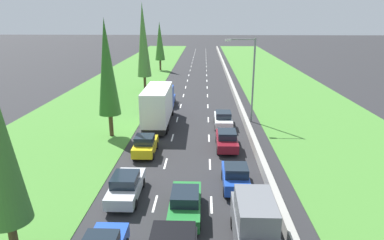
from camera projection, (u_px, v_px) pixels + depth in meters
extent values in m
plane|color=#28282B|center=(197.00, 78.00, 64.15)|extent=(300.00, 300.00, 0.00)
cube|color=#478433|center=(131.00, 77.00, 64.57)|extent=(14.00, 140.00, 0.04)
cube|color=#478433|center=(274.00, 78.00, 63.66)|extent=(14.00, 140.00, 0.04)
cube|color=#9E9B93|center=(228.00, 76.00, 63.83)|extent=(0.44, 120.00, 0.85)
cube|color=white|center=(155.00, 204.00, 21.19)|extent=(0.14, 2.00, 0.01)
cube|color=white|center=(166.00, 164.00, 26.93)|extent=(0.14, 2.00, 0.01)
cube|color=white|center=(172.00, 138.00, 32.66)|extent=(0.14, 2.00, 0.01)
cube|color=white|center=(177.00, 119.00, 38.40)|extent=(0.14, 2.00, 0.01)
cube|color=white|center=(181.00, 106.00, 44.13)|extent=(0.14, 2.00, 0.01)
cube|color=white|center=(183.00, 96.00, 49.87)|extent=(0.14, 2.00, 0.01)
cube|color=white|center=(186.00, 87.00, 55.60)|extent=(0.14, 2.00, 0.01)
cube|color=white|center=(187.00, 81.00, 61.34)|extent=(0.14, 2.00, 0.01)
cube|color=white|center=(189.00, 75.00, 67.07)|extent=(0.14, 2.00, 0.01)
cube|color=white|center=(190.00, 70.00, 72.81)|extent=(0.14, 2.00, 0.01)
cube|color=white|center=(191.00, 66.00, 78.54)|extent=(0.14, 2.00, 0.01)
cube|color=white|center=(192.00, 63.00, 84.28)|extent=(0.14, 2.00, 0.01)
cube|color=white|center=(193.00, 60.00, 90.01)|extent=(0.14, 2.00, 0.01)
cube|color=white|center=(194.00, 57.00, 95.75)|extent=(0.14, 2.00, 0.01)
cube|color=white|center=(194.00, 55.00, 101.48)|extent=(0.14, 2.00, 0.01)
cube|color=white|center=(195.00, 53.00, 107.22)|extent=(0.14, 2.00, 0.01)
cube|color=white|center=(195.00, 51.00, 112.95)|extent=(0.14, 2.00, 0.01)
cube|color=white|center=(196.00, 49.00, 118.69)|extent=(0.14, 2.00, 0.01)
cube|color=white|center=(211.00, 205.00, 21.08)|extent=(0.14, 2.00, 0.01)
cube|color=white|center=(210.00, 164.00, 26.81)|extent=(0.14, 2.00, 0.01)
cube|color=white|center=(209.00, 138.00, 32.55)|extent=(0.14, 2.00, 0.01)
cube|color=white|center=(208.00, 120.00, 38.28)|extent=(0.14, 2.00, 0.01)
cube|color=white|center=(208.00, 106.00, 44.02)|extent=(0.14, 2.00, 0.01)
cube|color=white|center=(207.00, 96.00, 49.75)|extent=(0.14, 2.00, 0.01)
cube|color=white|center=(207.00, 88.00, 55.49)|extent=(0.14, 2.00, 0.01)
cube|color=white|center=(207.00, 81.00, 61.22)|extent=(0.14, 2.00, 0.01)
cube|color=white|center=(207.00, 75.00, 66.96)|extent=(0.14, 2.00, 0.01)
cube|color=white|center=(207.00, 71.00, 72.69)|extent=(0.14, 2.00, 0.01)
cube|color=white|center=(206.00, 67.00, 78.43)|extent=(0.14, 2.00, 0.01)
cube|color=white|center=(206.00, 63.00, 84.16)|extent=(0.14, 2.00, 0.01)
cube|color=white|center=(206.00, 60.00, 89.90)|extent=(0.14, 2.00, 0.01)
cube|color=white|center=(206.00, 57.00, 95.63)|extent=(0.14, 2.00, 0.01)
cube|color=white|center=(206.00, 55.00, 101.37)|extent=(0.14, 2.00, 0.01)
cube|color=white|center=(206.00, 53.00, 107.10)|extent=(0.14, 2.00, 0.01)
cube|color=white|center=(206.00, 51.00, 112.84)|extent=(0.14, 2.00, 0.01)
cube|color=white|center=(206.00, 49.00, 118.57)|extent=(0.14, 2.00, 0.01)
cube|color=slate|center=(253.00, 229.00, 17.01)|extent=(1.90, 4.90, 1.40)
cube|color=slate|center=(255.00, 210.00, 16.35)|extent=(1.80, 3.10, 1.10)
cylinder|color=black|center=(233.00, 223.00, 18.69)|extent=(0.22, 0.64, 0.64)
cylinder|color=black|center=(265.00, 223.00, 18.63)|extent=(0.22, 0.64, 0.64)
cube|color=#1E47B7|center=(235.00, 178.00, 23.02)|extent=(1.68, 3.90, 0.76)
cube|color=#19232D|center=(236.00, 170.00, 22.53)|extent=(1.52, 1.60, 0.64)
cylinder|color=black|center=(223.00, 175.00, 24.31)|extent=(0.22, 0.64, 0.64)
cylinder|color=black|center=(244.00, 175.00, 24.26)|extent=(0.22, 0.64, 0.64)
cylinder|color=black|center=(225.00, 192.00, 22.00)|extent=(0.22, 0.64, 0.64)
cylinder|color=black|center=(249.00, 192.00, 21.95)|extent=(0.22, 0.64, 0.64)
cube|color=maroon|center=(227.00, 141.00, 29.89)|extent=(1.76, 4.50, 0.72)
cube|color=#19232D|center=(227.00, 134.00, 29.56)|extent=(1.56, 1.90, 0.60)
cylinder|color=black|center=(217.00, 139.00, 31.36)|extent=(0.22, 0.64, 0.64)
cylinder|color=black|center=(234.00, 139.00, 31.31)|extent=(0.22, 0.64, 0.64)
cylinder|color=black|center=(218.00, 151.00, 28.69)|extent=(0.22, 0.64, 0.64)
cylinder|color=black|center=(237.00, 151.00, 28.64)|extent=(0.22, 0.64, 0.64)
cube|color=silver|center=(126.00, 188.00, 21.75)|extent=(1.76, 4.50, 0.72)
cube|color=#19232D|center=(125.00, 179.00, 21.41)|extent=(1.56, 1.90, 0.60)
cylinder|color=black|center=(119.00, 182.00, 23.21)|extent=(0.22, 0.64, 0.64)
cylinder|color=black|center=(143.00, 183.00, 23.16)|extent=(0.22, 0.64, 0.64)
cylinder|color=black|center=(108.00, 204.00, 20.55)|extent=(0.22, 0.64, 0.64)
cylinder|color=black|center=(135.00, 205.00, 20.49)|extent=(0.22, 0.64, 0.64)
cube|color=#237A33|center=(185.00, 205.00, 19.76)|extent=(1.76, 4.50, 0.72)
cube|color=#19232D|center=(185.00, 196.00, 19.42)|extent=(1.56, 1.90, 0.60)
cylinder|color=black|center=(174.00, 198.00, 21.23)|extent=(0.22, 0.64, 0.64)
cylinder|color=black|center=(199.00, 198.00, 21.17)|extent=(0.22, 0.64, 0.64)
cylinder|color=black|center=(169.00, 224.00, 18.56)|extent=(0.22, 0.64, 0.64)
cylinder|color=black|center=(199.00, 225.00, 18.51)|extent=(0.22, 0.64, 0.64)
cube|color=white|center=(223.00, 120.00, 35.82)|extent=(1.76, 4.50, 0.72)
cube|color=#19232D|center=(223.00, 115.00, 35.48)|extent=(1.56, 1.90, 0.60)
cylinder|color=black|center=(215.00, 120.00, 37.28)|extent=(0.22, 0.64, 0.64)
cylinder|color=black|center=(230.00, 120.00, 37.23)|extent=(0.22, 0.64, 0.64)
cylinder|color=black|center=(216.00, 128.00, 34.61)|extent=(0.22, 0.64, 0.64)
cylinder|color=black|center=(232.00, 128.00, 34.56)|extent=(0.22, 0.64, 0.64)
cube|color=yellow|center=(145.00, 146.00, 28.63)|extent=(1.68, 3.90, 0.76)
cube|color=#19232D|center=(145.00, 140.00, 28.14)|extent=(1.52, 1.60, 0.64)
cylinder|color=black|center=(139.00, 145.00, 29.92)|extent=(0.22, 0.64, 0.64)
cylinder|color=black|center=(157.00, 145.00, 29.87)|extent=(0.22, 0.64, 0.64)
cylinder|color=black|center=(134.00, 156.00, 27.61)|extent=(0.22, 0.64, 0.64)
cylinder|color=black|center=(153.00, 156.00, 27.56)|extent=(0.22, 0.64, 0.64)
cube|color=black|center=(159.00, 119.00, 36.64)|extent=(2.20, 9.40, 0.56)
cube|color=#1E47B7|center=(163.00, 97.00, 39.63)|extent=(2.40, 2.20, 2.50)
cube|color=silver|center=(157.00, 104.00, 35.02)|extent=(2.44, 7.20, 3.30)
cylinder|color=black|center=(153.00, 113.00, 39.91)|extent=(0.22, 0.64, 0.64)
cylinder|color=black|center=(172.00, 113.00, 39.83)|extent=(0.22, 0.64, 0.64)
cylinder|color=black|center=(146.00, 127.00, 34.67)|extent=(0.22, 0.64, 0.64)
cylinder|color=black|center=(168.00, 128.00, 34.60)|extent=(0.22, 0.64, 0.64)
cylinder|color=black|center=(144.00, 131.00, 33.64)|extent=(0.22, 0.64, 0.64)
cylinder|color=black|center=(167.00, 131.00, 33.56)|extent=(0.22, 0.64, 0.64)
cube|color=#1E47B7|center=(168.00, 100.00, 44.34)|extent=(1.68, 3.90, 0.76)
cube|color=#19232D|center=(168.00, 95.00, 43.85)|extent=(1.52, 1.60, 0.64)
cylinder|color=black|center=(163.00, 101.00, 45.64)|extent=(0.22, 0.64, 0.64)
cylinder|color=black|center=(175.00, 101.00, 45.59)|extent=(0.22, 0.64, 0.64)
cylinder|color=black|center=(161.00, 105.00, 43.33)|extent=(0.22, 0.64, 0.64)
cylinder|color=black|center=(173.00, 105.00, 43.27)|extent=(0.22, 0.64, 0.64)
cylinder|color=#4C3823|center=(111.00, 125.00, 32.89)|extent=(0.40, 0.40, 2.20)
cone|color=#2D6623|center=(107.00, 68.00, 31.28)|extent=(2.08, 2.08, 8.85)
cylinder|color=#4C3823|center=(145.00, 83.00, 53.16)|extent=(0.40, 0.40, 2.20)
cone|color=#4C7F38|center=(143.00, 40.00, 51.24)|extent=(2.13, 2.13, 10.95)
cylinder|color=#4C3823|center=(160.00, 65.00, 72.65)|extent=(0.39, 0.39, 2.20)
cone|color=#3D752D|center=(160.00, 41.00, 71.18)|extent=(2.05, 2.05, 7.86)
cylinder|color=gray|center=(253.00, 81.00, 36.35)|extent=(0.20, 0.20, 9.00)
cylinder|color=gray|center=(242.00, 39.00, 35.13)|extent=(2.80, 0.12, 0.12)
cube|color=silver|center=(228.00, 40.00, 35.20)|extent=(0.60, 0.28, 0.20)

